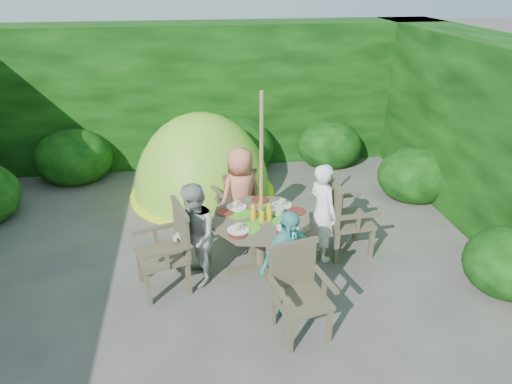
{
  "coord_description": "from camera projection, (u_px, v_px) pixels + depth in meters",
  "views": [
    {
      "loc": [
        -0.17,
        -4.42,
        3.32
      ],
      "look_at": [
        0.58,
        0.58,
        0.85
      ],
      "focal_mm": 32.0,
      "sensor_mm": 36.0,
      "label": 1
    }
  ],
  "objects": [
    {
      "name": "garden_chair_left",
      "position": [
        169.0,
        248.0,
        5.1
      ],
      "size": [
        0.66,
        0.7,
        0.97
      ],
      "rotation": [
        0.0,
        0.0,
        -1.3
      ],
      "color": "#413A2A",
      "rests_on": "ground"
    },
    {
      "name": "garden_chair_front",
      "position": [
        298.0,
        289.0,
        4.5
      ],
      "size": [
        0.63,
        0.59,
        0.91
      ],
      "rotation": [
        0.0,
        0.0,
        0.22
      ],
      "color": "#413A2A",
      "rests_on": "ground"
    },
    {
      "name": "child_left",
      "position": [
        194.0,
        236.0,
        5.14
      ],
      "size": [
        0.58,
        0.68,
        1.24
      ],
      "primitive_type": "imported",
      "rotation": [
        0.0,
        0.0,
        -1.37
      ],
      "color": "#A0A09B",
      "rests_on": "ground"
    },
    {
      "name": "ground",
      "position": [
        215.0,
        281.0,
        5.41
      ],
      "size": [
        60.0,
        60.0,
        0.0
      ],
      "primitive_type": "plane",
      "color": "#4B4843",
      "rests_on": "ground"
    },
    {
      "name": "parasol_pole",
      "position": [
        261.0,
        187.0,
        5.16
      ],
      "size": [
        0.05,
        0.05,
        2.2
      ],
      "primitive_type": "cylinder",
      "rotation": [
        0.0,
        0.0,
        0.18
      ],
      "color": "olive",
      "rests_on": "ground"
    },
    {
      "name": "hedge_enclosure",
      "position": [
        204.0,
        143.0,
        6.04
      ],
      "size": [
        9.0,
        9.0,
        2.5
      ],
      "color": "black",
      "rests_on": "ground"
    },
    {
      "name": "child_right",
      "position": [
        322.0,
        212.0,
        5.6
      ],
      "size": [
        0.45,
        0.54,
        1.27
      ],
      "primitive_type": "imported",
      "rotation": [
        0.0,
        0.0,
        1.94
      ],
      "color": "white",
      "rests_on": "ground"
    },
    {
      "name": "garden_chair_back",
      "position": [
        235.0,
        197.0,
        6.39
      ],
      "size": [
        0.64,
        0.6,
        0.85
      ],
      "rotation": [
        0.0,
        0.0,
        3.51
      ],
      "color": "#413A2A",
      "rests_on": "ground"
    },
    {
      "name": "patio_table",
      "position": [
        261.0,
        226.0,
        5.38
      ],
      "size": [
        1.42,
        1.42,
        0.85
      ],
      "rotation": [
        0.0,
        0.0,
        0.18
      ],
      "color": "#413A2A",
      "rests_on": "ground"
    },
    {
      "name": "child_front",
      "position": [
        287.0,
        263.0,
        4.7
      ],
      "size": [
        0.76,
        0.59,
        1.2
      ],
      "primitive_type": "imported",
      "rotation": [
        0.0,
        0.0,
        0.5
      ],
      "color": "#4FBAB4",
      "rests_on": "ground"
    },
    {
      "name": "garden_chair_right",
      "position": [
        342.0,
        215.0,
        5.74
      ],
      "size": [
        0.58,
        0.64,
        1.0
      ],
      "rotation": [
        0.0,
        0.0,
        1.64
      ],
      "color": "#413A2A",
      "rests_on": "ground"
    },
    {
      "name": "child_back",
      "position": [
        241.0,
        194.0,
        6.04
      ],
      "size": [
        0.75,
        0.66,
        1.29
      ],
      "primitive_type": "imported",
      "rotation": [
        0.0,
        0.0,
        3.63
      ],
      "color": "#D47757",
      "rests_on": "ground"
    },
    {
      "name": "dome_tent",
      "position": [
        203.0,
        193.0,
        7.52
      ],
      "size": [
        2.71,
        2.71,
        2.68
      ],
      "rotation": [
        0.0,
        0.0,
        -0.28
      ],
      "color": "#7CD028",
      "rests_on": "ground"
    }
  ]
}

